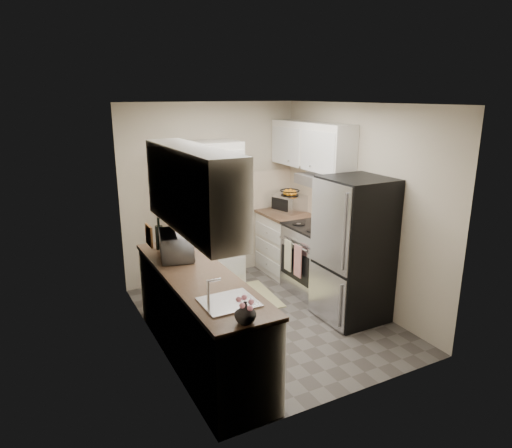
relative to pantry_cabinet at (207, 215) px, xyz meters
name	(u,v)px	position (x,y,z in m)	size (l,w,h in m)	color
ground	(266,319)	(0.20, -1.32, -1.00)	(3.20, 3.20, 0.00)	#56514C
room_shell	(266,186)	(0.18, -1.32, 0.63)	(2.64, 3.24, 2.52)	beige
pantry_cabinet	(207,215)	(0.00, 0.00, 0.00)	(0.90, 0.55, 2.00)	silver
base_cabinet_left	(200,319)	(-0.79, -1.75, -0.56)	(0.60, 2.30, 0.88)	silver
countertop_left	(198,276)	(-0.79, -1.75, -0.10)	(0.63, 2.33, 0.04)	brown
base_cabinet_right	(286,244)	(1.19, -0.12, -0.56)	(0.60, 0.80, 0.88)	silver
countertop_right	(286,214)	(1.19, -0.12, -0.10)	(0.63, 0.83, 0.04)	brown
electric_range	(316,258)	(1.17, -0.93, -0.52)	(0.71, 0.78, 1.13)	#B7B7BC
refrigerator	(354,250)	(1.14, -1.73, -0.15)	(0.70, 0.72, 1.70)	#B7B7BC
microwave	(177,245)	(-0.82, -1.20, 0.06)	(0.50, 0.34, 0.28)	silver
wine_bottle	(159,235)	(-0.91, -0.85, 0.09)	(0.09, 0.09, 0.34)	black
flower_vase	(245,313)	(-0.82, -2.83, 0.01)	(0.17, 0.17, 0.17)	beige
cutting_board	(177,230)	(-0.65, -0.69, 0.06)	(0.02, 0.23, 0.28)	#47822E
toaster_oven	(290,203)	(1.29, -0.06, 0.04)	(0.34, 0.43, 0.25)	silver
fruit_basket	(290,191)	(1.27, -0.08, 0.23)	(0.28, 0.28, 0.12)	orange
kitchen_mat	(252,296)	(0.34, -0.69, -0.99)	(0.57, 0.91, 0.01)	#C1BA7E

